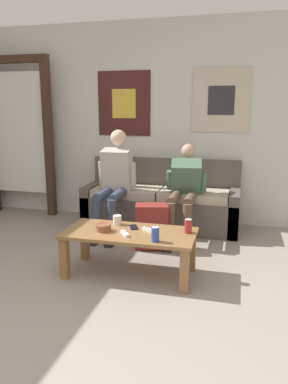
{
  "coord_description": "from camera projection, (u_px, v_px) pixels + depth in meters",
  "views": [
    {
      "loc": [
        1.09,
        -1.8,
        1.47
      ],
      "look_at": [
        0.16,
        1.77,
        0.64
      ],
      "focal_mm": 35.0,
      "sensor_mm": 36.0,
      "label": 1
    }
  ],
  "objects": [
    {
      "name": "person_seated_adult",
      "position": [
        114.0,
        179.0,
        4.42
      ],
      "size": [
        0.47,
        0.82,
        1.22
      ],
      "color": "#384256",
      "rests_on": "ground_plane"
    },
    {
      "name": "drink_can_blue",
      "position": [
        155.0,
        234.0,
        3.04
      ],
      "size": [
        0.07,
        0.07,
        0.12
      ],
      "color": "#28479E",
      "rests_on": "coffee_table"
    },
    {
      "name": "wall_back",
      "position": [
        156.0,
        123.0,
        4.86
      ],
      "size": [
        10.0,
        0.07,
        2.55
      ],
      "color": "silver",
      "rests_on": "ground_plane"
    },
    {
      "name": "couch",
      "position": [
        161.0,
        204.0,
        4.73
      ],
      "size": [
        1.92,
        0.67,
        0.83
      ],
      "color": "#564C47",
      "rests_on": "ground_plane"
    },
    {
      "name": "coffee_table",
      "position": [
        129.0,
        239.0,
        3.32
      ],
      "size": [
        1.17,
        0.56,
        0.4
      ],
      "color": "olive",
      "rests_on": "ground_plane"
    },
    {
      "name": "cell_phone",
      "position": [
        134.0,
        227.0,
        3.41
      ],
      "size": [
        0.11,
        0.15,
        0.01
      ],
      "color": "black",
      "rests_on": "coffee_table"
    },
    {
      "name": "drink_can_red",
      "position": [
        188.0,
        226.0,
        3.26
      ],
      "size": [
        0.07,
        0.07,
        0.12
      ],
      "color": "maroon",
      "rests_on": "coffee_table"
    },
    {
      "name": "pillar_candle",
      "position": [
        117.0,
        220.0,
        3.5
      ],
      "size": [
        0.08,
        0.08,
        0.1
      ],
      "color": "silver",
      "rests_on": "coffee_table"
    },
    {
      "name": "backpack",
      "position": [
        152.0,
        228.0,
        3.98
      ],
      "size": [
        0.39,
        0.31,
        0.48
      ],
      "color": "maroon",
      "rests_on": "ground_plane"
    },
    {
      "name": "person_seated_teen",
      "position": [
        184.0,
        188.0,
        4.25
      ],
      "size": [
        0.47,
        0.89,
        1.06
      ],
      "color": "brown",
      "rests_on": "ground_plane"
    },
    {
      "name": "ceramic_bowl",
      "position": [
        103.0,
        227.0,
        3.31
      ],
      "size": [
        0.14,
        0.14,
        0.06
      ],
      "color": "brown",
      "rests_on": "coffee_table"
    },
    {
      "name": "game_controller_near_left",
      "position": [
        125.0,
        233.0,
        3.22
      ],
      "size": [
        0.11,
        0.14,
        0.03
      ],
      "color": "white",
      "rests_on": "coffee_table"
    },
    {
      "name": "door_frame",
      "position": [
        19.0,
        128.0,
        5.14
      ],
      "size": [
        1.0,
        0.1,
        2.15
      ],
      "color": "#382319",
      "rests_on": "ground_plane"
    },
    {
      "name": "game_controller_near_right",
      "position": [
        149.0,
        230.0,
        3.31
      ],
      "size": [
        0.14,
        0.1,
        0.03
      ],
      "color": "white",
      "rests_on": "coffee_table"
    },
    {
      "name": "ground_plane",
      "position": [
        46.0,
        353.0,
        2.29
      ],
      "size": [
        18.0,
        18.0,
        0.0
      ],
      "primitive_type": "plane",
      "color": "gray"
    }
  ]
}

